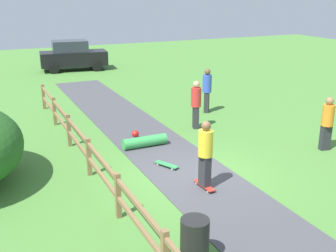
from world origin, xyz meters
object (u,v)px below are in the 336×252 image
bystander_orange (327,121)px  bystander_blue (207,88)px  bystander_red (196,102)px  trash_bin (195,240)px  skateboard_loose (166,165)px  skater_riding (205,151)px  skater_fallen (144,141)px  parked_car_black (73,55)px

bystander_orange → bystander_blue: (-1.29, 5.51, 0.07)m
bystander_orange → bystander_red: bystander_red is taller
bystander_orange → bystander_blue: bystander_blue is taller
trash_bin → skateboard_loose: trash_bin is taller
skater_riding → bystander_orange: bearing=9.4°
skater_fallen → bystander_orange: bearing=-27.7°
skater_riding → parked_car_black: parked_car_black is taller
trash_bin → bystander_red: (3.96, 7.26, 0.56)m
skater_fallen → parked_car_black: parked_car_black is taller
bystander_red → bystander_orange: bearing=-54.1°
skater_fallen → trash_bin: bearing=-103.0°
bystander_blue → skater_riding: bearing=-120.3°
skater_riding → bystander_red: size_ratio=1.01×
skater_fallen → skateboard_loose: skater_fallen is taller
trash_bin → bystander_blue: bystander_blue is taller
skater_riding → bystander_blue: bystander_blue is taller
skater_fallen → parked_car_black: bearing=85.9°
trash_bin → bystander_orange: 7.57m
skateboard_loose → bystander_red: bystander_red is taller
trash_bin → skateboard_loose: bearing=72.1°
bystander_orange → parked_car_black: bearing=103.2°
skater_riding → skateboard_loose: skater_riding is taller
bystander_red → parked_car_black: size_ratio=0.42×
bystander_orange → parked_car_black: 18.31m
skateboard_loose → bystander_red: (2.57, 2.93, 0.92)m
skater_riding → skateboard_loose: (-0.33, 1.69, -0.96)m
bystander_blue → parked_car_black: parked_car_black is taller
bystander_red → parked_car_black: bearing=95.9°
trash_bin → skater_riding: 3.21m
skater_fallen → bystander_red: bearing=22.3°
bystander_orange → bystander_blue: size_ratio=0.94×
parked_car_black → trash_bin: bearing=-96.7°
skater_fallen → bystander_blue: 4.91m
skateboard_loose → parked_car_black: parked_car_black is taller
skater_fallen → bystander_blue: bystander_blue is taller
bystander_red → skater_fallen: bearing=-157.7°
bystander_orange → bystander_blue: 5.66m
skater_fallen → bystander_red: bystander_red is taller
bystander_orange → bystander_red: size_ratio=0.98×
trash_bin → bystander_blue: bearing=58.9°
trash_bin → parked_car_black: 21.44m
skater_fallen → bystander_red: size_ratio=0.83×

